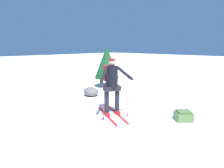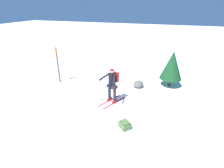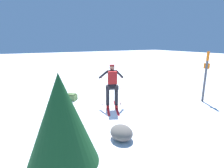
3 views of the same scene
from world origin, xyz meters
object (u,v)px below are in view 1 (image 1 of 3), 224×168
at_px(skier, 112,83).
at_px(rock_boulder, 91,92).
at_px(pine_tree, 107,62).
at_px(dropped_backpack, 183,116).

relative_size(skier, rock_boulder, 2.53).
height_order(rock_boulder, pine_tree, pine_tree).
bearing_deg(skier, rock_boulder, 157.40).
distance_m(skier, rock_boulder, 2.52).
bearing_deg(dropped_backpack, skier, -147.10).
bearing_deg(pine_tree, rock_boulder, -64.81).
distance_m(rock_boulder, pine_tree, 2.27).
xyz_separation_m(rock_boulder, pine_tree, (-0.84, 1.79, 1.13)).
relative_size(rock_boulder, pine_tree, 0.33).
bearing_deg(pine_tree, dropped_backpack, -17.41).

